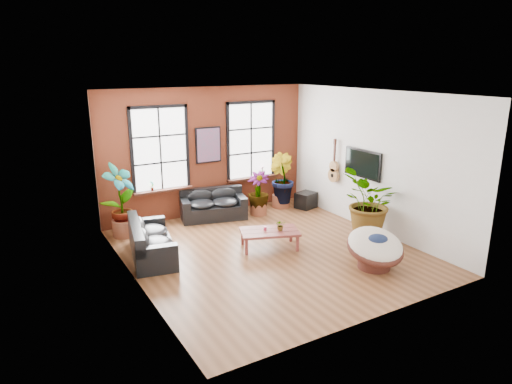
# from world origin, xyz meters

# --- Properties ---
(room) EXTENTS (6.04, 6.54, 3.54)m
(room) POSITION_xyz_m (0.00, 0.15, 1.75)
(room) COLOR brown
(room) RESTS_ON ground
(sofa_back) EXTENTS (1.89, 1.24, 0.80)m
(sofa_back) POSITION_xyz_m (-0.10, 2.77, 0.36)
(sofa_back) COLOR black
(sofa_back) RESTS_ON ground
(sofa_left) EXTENTS (1.20, 2.12, 0.79)m
(sofa_left) POSITION_xyz_m (-2.42, 1.07, 0.36)
(sofa_left) COLOR black
(sofa_left) RESTS_ON ground
(coffee_table) EXTENTS (1.49, 1.15, 0.51)m
(coffee_table) POSITION_xyz_m (0.12, 0.19, 0.37)
(coffee_table) COLOR maroon
(coffee_table) RESTS_ON ground
(papasan_chair) EXTENTS (1.42, 1.43, 0.87)m
(papasan_chair) POSITION_xyz_m (1.43, -1.81, 0.45)
(papasan_chair) COLOR #52261D
(papasan_chair) RESTS_ON ground
(poster) EXTENTS (0.74, 0.06, 0.98)m
(poster) POSITION_xyz_m (0.00, 3.18, 1.95)
(poster) COLOR black
(poster) RESTS_ON room
(tv_wall_unit) EXTENTS (0.13, 1.86, 1.20)m
(tv_wall_unit) POSITION_xyz_m (2.93, 0.60, 1.54)
(tv_wall_unit) COLOR black
(tv_wall_unit) RESTS_ON room
(media_box) EXTENTS (0.66, 0.60, 0.46)m
(media_box) POSITION_xyz_m (2.63, 2.22, 0.23)
(media_box) COLOR black
(media_box) RESTS_ON ground
(pot_back_left) EXTENTS (0.74, 0.74, 0.41)m
(pot_back_left) POSITION_xyz_m (-2.56, 2.64, 0.20)
(pot_back_left) COLOR brown
(pot_back_left) RESTS_ON ground
(pot_back_right) EXTENTS (0.62, 0.62, 0.38)m
(pot_back_right) POSITION_xyz_m (2.05, 2.65, 0.19)
(pot_back_right) COLOR brown
(pot_back_right) RESTS_ON ground
(pot_right_wall) EXTENTS (0.75, 0.75, 0.43)m
(pot_right_wall) POSITION_xyz_m (2.38, -0.63, 0.21)
(pot_right_wall) COLOR brown
(pot_right_wall) RESTS_ON ground
(pot_mid) EXTENTS (0.58, 0.58, 0.34)m
(pot_mid) POSITION_xyz_m (1.12, 2.39, 0.17)
(pot_mid) COLOR brown
(pot_mid) RESTS_ON ground
(floor_plant_back_left) EXTENTS (1.07, 0.98, 1.68)m
(floor_plant_back_left) POSITION_xyz_m (-2.59, 2.64, 0.99)
(floor_plant_back_left) COLOR #13481B
(floor_plant_back_left) RESTS_ON ground
(floor_plant_back_right) EXTENTS (0.72, 0.86, 1.44)m
(floor_plant_back_right) POSITION_xyz_m (2.05, 2.66, 0.87)
(floor_plant_back_right) COLOR #13481B
(floor_plant_back_right) RESTS_ON ground
(floor_plant_right_wall) EXTENTS (1.85, 1.81, 1.57)m
(floor_plant_right_wall) POSITION_xyz_m (2.37, -0.62, 0.94)
(floor_plant_right_wall) COLOR #13481B
(floor_plant_right_wall) RESTS_ON ground
(floor_plant_mid) EXTENTS (0.85, 0.85, 1.08)m
(floor_plant_mid) POSITION_xyz_m (1.12, 2.40, 0.68)
(floor_plant_mid) COLOR #13481B
(floor_plant_mid) RESTS_ON ground
(table_plant) EXTENTS (0.29, 0.27, 0.25)m
(table_plant) POSITION_xyz_m (0.34, 0.07, 0.55)
(table_plant) COLOR #13481B
(table_plant) RESTS_ON coffee_table
(sill_plant_left) EXTENTS (0.17, 0.17, 0.27)m
(sill_plant_left) POSITION_xyz_m (-1.65, 3.13, 1.04)
(sill_plant_left) COLOR #13481B
(sill_plant_left) RESTS_ON room
(sill_plant_right) EXTENTS (0.19, 0.19, 0.27)m
(sill_plant_right) POSITION_xyz_m (1.70, 3.13, 1.04)
(sill_plant_right) COLOR #13481B
(sill_plant_right) RESTS_ON room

